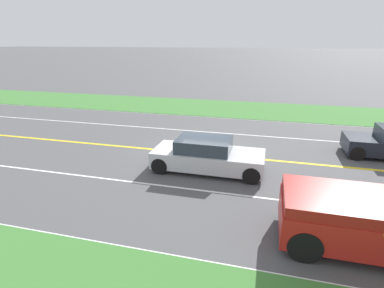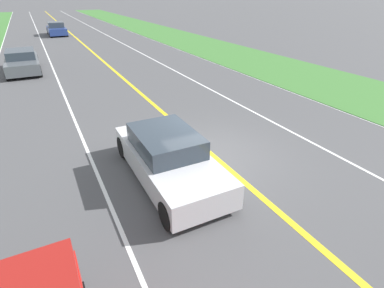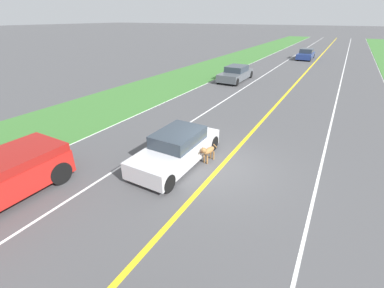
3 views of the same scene
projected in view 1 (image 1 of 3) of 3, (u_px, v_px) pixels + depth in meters
ground_plane at (202, 154)px, 13.93m from camera, size 400.00×400.00×0.00m
centre_divider_line at (202, 154)px, 13.93m from camera, size 0.18×160.00×0.01m
lane_edge_line_right at (142, 251)px, 7.53m from camera, size 0.14×160.00×0.01m
lane_edge_line_left at (225, 118)px, 20.32m from camera, size 0.14×160.00×0.01m
lane_dash_same_dir at (181, 188)px, 10.73m from camera, size 0.10×160.00×0.01m
lane_dash_oncoming at (216, 133)px, 17.12m from camera, size 0.10×160.00×0.01m
grass_verge_left at (231, 109)px, 23.06m from camera, size 6.00×160.00×0.03m
ego_car at (207, 156)px, 12.00m from camera, size 1.81×4.42×1.34m
dog at (198, 148)px, 13.20m from camera, size 0.34×1.15×0.79m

